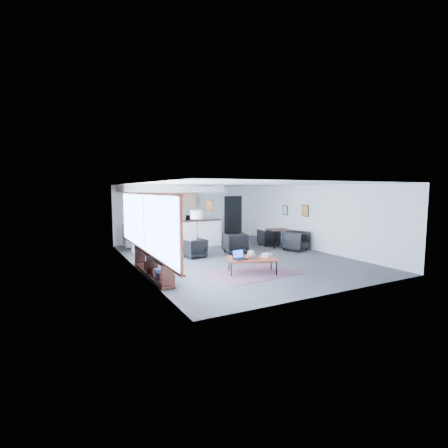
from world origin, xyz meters
name	(u,v)px	position (x,y,z in m)	size (l,w,h in m)	color
room	(237,221)	(0.00, 0.00, 1.30)	(7.02, 9.02, 2.62)	#464648
window	(144,224)	(-3.46, -0.90, 1.46)	(0.10, 5.95, 1.66)	#8CBFFF
console	(153,265)	(-3.30, -1.05, 0.33)	(0.35, 3.00, 0.80)	#341912
kitchenette	(170,214)	(-1.20, 3.71, 1.38)	(4.20, 1.96, 2.60)	white
doorway	(233,216)	(2.30, 4.42, 1.07)	(1.10, 0.12, 2.15)	black
track_light	(197,187)	(-0.59, 2.20, 2.53)	(1.60, 0.07, 0.15)	silver
wall_art_lower	(305,211)	(3.47, 0.40, 1.55)	(0.03, 0.38, 0.48)	black
wall_art_upper	(285,210)	(3.47, 1.70, 1.50)	(0.03, 0.34, 0.44)	black
kilim_rug	(252,273)	(-0.68, -2.07, 0.01)	(2.57, 1.88, 0.01)	brown
coffee_table	(252,259)	(-0.68, -2.07, 0.42)	(1.56, 1.22, 0.45)	maroon
laptop	(239,256)	(-1.08, -2.03, 0.53)	(0.38, 0.31, 0.26)	black
ceramic_pot	(251,254)	(-0.71, -2.08, 0.57)	(0.24, 0.24, 0.24)	gray
book_stack	(267,255)	(-0.18, -2.08, 0.49)	(0.37, 0.34, 0.09)	silver
coaster	(261,259)	(-0.53, -2.31, 0.45)	(0.10, 0.10, 0.01)	#E5590C
armchair_left	(194,247)	(-1.32, 0.75, 0.37)	(0.73, 0.68, 0.75)	black
armchair_right	(235,242)	(0.39, 0.81, 0.42)	(0.83, 0.77, 0.85)	black
floor_lamp	(197,216)	(-1.02, 1.19, 1.43)	(0.55, 0.55, 1.65)	black
dining_table	(279,231)	(2.63, 1.04, 0.69)	(1.05, 1.05, 0.76)	#341912
dining_chair_near	(296,241)	(2.81, 0.16, 0.36)	(0.70, 0.66, 0.72)	black
dining_chair_far	(268,238)	(2.49, 1.58, 0.34)	(0.65, 0.61, 0.67)	black
microwave	(192,218)	(-0.01, 4.15, 1.11)	(0.53, 0.30, 0.36)	black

